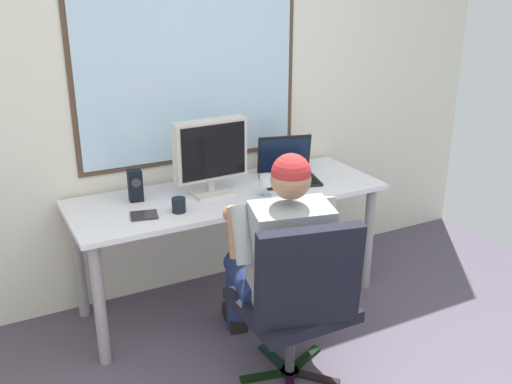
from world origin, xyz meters
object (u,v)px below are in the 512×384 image
(person_seated, at_px, (281,255))
(coffee_mug, at_px, (179,205))
(desk, at_px, (229,208))
(cd_case, at_px, (144,215))
(desk_speaker, at_px, (135,185))
(crt_monitor, at_px, (210,152))
(office_chair, at_px, (299,296))
(wine_glass, at_px, (266,182))
(laptop, at_px, (287,168))

(person_seated, distance_m, coffee_mug, 0.63)
(coffee_mug, bearing_deg, desk, 22.39)
(desk, relative_size, cd_case, 11.25)
(desk_speaker, xyz_separation_m, coffee_mug, (0.16, -0.27, -0.05))
(cd_case, relative_size, coffee_mug, 2.07)
(person_seated, height_order, cd_case, person_seated)
(crt_monitor, distance_m, coffee_mug, 0.39)
(desk, height_order, office_chair, office_chair)
(person_seated, distance_m, crt_monitor, 0.77)
(crt_monitor, height_order, cd_case, crt_monitor)
(person_seated, height_order, wine_glass, person_seated)
(coffee_mug, bearing_deg, cd_case, 170.89)
(office_chair, xyz_separation_m, person_seated, (0.05, 0.26, 0.09))
(desk, xyz_separation_m, wine_glass, (0.16, -0.16, 0.19))
(crt_monitor, bearing_deg, wine_glass, -34.94)
(office_chair, distance_m, crt_monitor, 1.04)
(cd_case, bearing_deg, office_chair, -57.59)
(desk, relative_size, office_chair, 2.02)
(wine_glass, height_order, desk_speaker, desk_speaker)
(office_chair, relative_size, cd_case, 5.58)
(office_chair, bearing_deg, wine_glass, 73.20)
(laptop, bearing_deg, desk, -172.54)
(coffee_mug, bearing_deg, office_chair, -67.63)
(person_seated, bearing_deg, coffee_mug, 126.27)
(laptop, xyz_separation_m, cd_case, (-0.99, -0.18, -0.06))
(desk, relative_size, coffee_mug, 23.29)
(wine_glass, relative_size, desk_speaker, 0.71)
(office_chair, xyz_separation_m, cd_case, (-0.50, 0.78, 0.22))
(office_chair, relative_size, crt_monitor, 2.09)
(desk_speaker, bearing_deg, laptop, -3.87)
(laptop, xyz_separation_m, desk_speaker, (-0.96, 0.07, 0.02))
(coffee_mug, bearing_deg, wine_glass, -0.82)
(desk, height_order, desk_speaker, desk_speaker)
(wine_glass, xyz_separation_m, cd_case, (-0.72, 0.04, -0.08))
(person_seated, xyz_separation_m, crt_monitor, (-0.09, 0.67, 0.38))
(desk, xyz_separation_m, coffee_mug, (-0.37, -0.15, 0.14))
(cd_case, bearing_deg, person_seated, -43.57)
(office_chair, height_order, laptop, laptop)
(laptop, bearing_deg, cd_case, -169.75)
(office_chair, bearing_deg, crt_monitor, 92.44)
(crt_monitor, height_order, laptop, crt_monitor)
(person_seated, distance_m, desk_speaker, 0.95)
(crt_monitor, relative_size, wine_glass, 3.43)
(laptop, xyz_separation_m, wine_glass, (-0.27, -0.22, 0.02))
(crt_monitor, height_order, coffee_mug, crt_monitor)
(crt_monitor, xyz_separation_m, desk_speaker, (-0.43, 0.10, -0.16))
(person_seated, xyz_separation_m, laptop, (0.45, 0.70, 0.19))
(desk, xyz_separation_m, office_chair, (-0.06, -0.90, -0.12))
(office_chair, relative_size, coffee_mug, 11.54)
(crt_monitor, distance_m, cd_case, 0.54)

